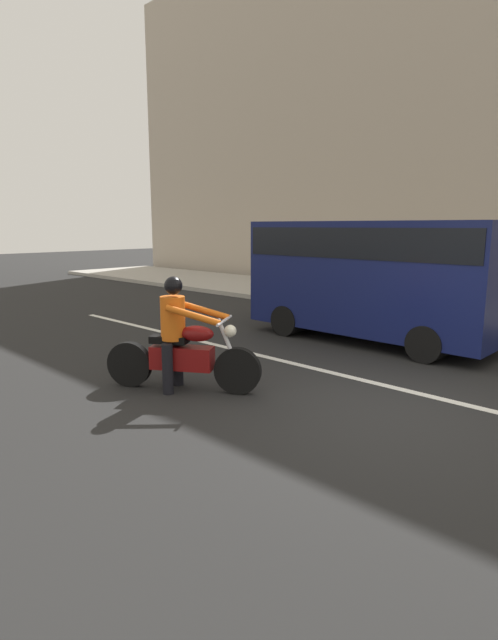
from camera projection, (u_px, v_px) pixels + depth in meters
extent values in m
plane|color=black|center=(390.00, 412.00, 6.22)|extent=(80.00, 80.00, 0.00)
cube|color=silver|center=(424.00, 395.00, 6.84)|extent=(18.00, 0.14, 0.01)
cylinder|color=black|center=(238.00, 371.00, 6.84)|extent=(0.62, 0.44, 0.65)
cylinder|color=black|center=(130.00, 364.00, 7.17)|extent=(0.62, 0.44, 0.65)
cylinder|color=silver|center=(229.00, 346.00, 6.80)|extent=(0.33, 0.23, 0.75)
cube|color=maroon|center=(182.00, 358.00, 6.98)|extent=(0.89, 0.70, 0.32)
ellipsoid|color=maroon|center=(197.00, 333.00, 6.86)|extent=(0.53, 0.46, 0.22)
cube|color=black|center=(169.00, 339.00, 6.97)|extent=(0.57, 0.48, 0.10)
cylinder|color=silver|center=(224.00, 321.00, 6.75)|extent=(0.40, 0.62, 0.04)
sphere|color=silver|center=(230.00, 331.00, 6.76)|extent=(0.17, 0.17, 0.17)
cylinder|color=silver|center=(166.00, 362.00, 7.21)|extent=(0.63, 0.43, 0.07)
cylinder|color=black|center=(168.00, 369.00, 6.83)|extent=(0.21, 0.21, 0.70)
cylinder|color=black|center=(178.00, 361.00, 7.22)|extent=(0.21, 0.21, 0.70)
cylinder|color=orange|center=(173.00, 318.00, 6.90)|extent=(0.47, 0.47, 0.60)
cylinder|color=orange|center=(193.00, 316.00, 6.59)|extent=(0.69, 0.47, 0.27)
cylinder|color=orange|center=(203.00, 310.00, 7.02)|extent=(0.69, 0.47, 0.27)
sphere|color=tan|center=(173.00, 288.00, 6.82)|extent=(0.20, 0.20, 0.20)
sphere|color=black|center=(173.00, 286.00, 6.81)|extent=(0.25, 0.25, 0.25)
cube|color=#11194C|center=(374.00, 276.00, 9.87)|extent=(4.90, 1.90, 2.12)
cube|color=black|center=(376.00, 242.00, 9.75)|extent=(4.76, 1.93, 0.56)
cylinder|color=black|center=(447.00, 336.00, 9.02)|extent=(0.64, 1.96, 0.64)
cylinder|color=black|center=(311.00, 315.00, 11.09)|extent=(0.64, 1.96, 0.64)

